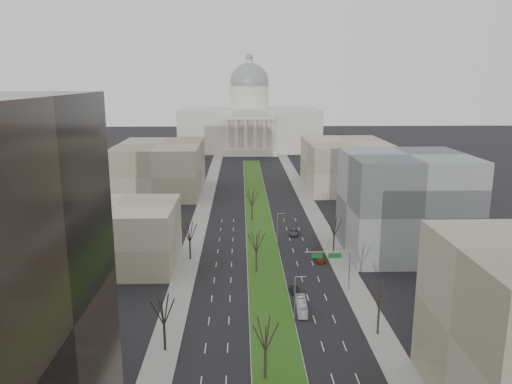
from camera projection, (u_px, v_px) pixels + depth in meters
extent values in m
plane|color=black|center=(259.00, 221.00, 148.22)|extent=(600.00, 600.00, 0.00)
cube|color=#999993|center=(259.00, 221.00, 147.23)|extent=(8.00, 222.00, 0.15)
cube|color=#285416|center=(259.00, 221.00, 147.21)|extent=(7.70, 221.70, 0.06)
cube|color=gray|center=(192.00, 249.00, 123.32)|extent=(5.00, 330.00, 0.15)
cube|color=gray|center=(332.00, 248.00, 124.37)|extent=(5.00, 330.00, 0.15)
cube|color=beige|center=(250.00, 130.00, 291.70)|extent=(80.00, 40.00, 24.00)
cube|color=beige|center=(250.00, 152.00, 271.52)|extent=(30.00, 6.00, 4.00)
cube|color=beige|center=(250.00, 117.00, 267.29)|extent=(28.00, 5.00, 2.50)
cube|color=beige|center=(250.00, 113.00, 266.84)|extent=(20.00, 5.00, 1.80)
cube|color=beige|center=(250.00, 110.00, 266.49)|extent=(12.00, 5.00, 1.60)
cylinder|color=beige|center=(250.00, 98.00, 287.69)|extent=(22.00, 22.00, 14.00)
sphere|color=gray|center=(249.00, 82.00, 285.69)|extent=(22.00, 22.00, 22.00)
cylinder|color=beige|center=(249.00, 63.00, 283.24)|extent=(4.00, 4.00, 4.00)
sphere|color=gray|center=(249.00, 57.00, 282.57)|extent=(4.00, 4.00, 4.00)
cylinder|color=beige|center=(227.00, 134.00, 268.92)|extent=(2.00, 2.00, 16.00)
cylinder|color=beige|center=(236.00, 134.00, 269.07)|extent=(2.00, 2.00, 16.00)
cylinder|color=beige|center=(246.00, 134.00, 269.22)|extent=(2.00, 2.00, 16.00)
cylinder|color=beige|center=(255.00, 134.00, 269.37)|extent=(2.00, 2.00, 16.00)
cylinder|color=beige|center=(264.00, 134.00, 269.52)|extent=(2.00, 2.00, 16.00)
cylinder|color=beige|center=(273.00, 134.00, 269.67)|extent=(2.00, 2.00, 16.00)
cube|color=tan|center=(117.00, 235.00, 111.57)|extent=(26.00, 22.00, 14.00)
cube|color=#5A5C5F|center=(405.00, 204.00, 119.28)|extent=(28.00, 26.00, 24.00)
cube|color=gray|center=(160.00, 168.00, 184.14)|extent=(30.00, 40.00, 18.00)
cube|color=tan|center=(346.00, 165.00, 191.11)|extent=(30.00, 40.00, 18.00)
cylinder|color=black|center=(165.00, 338.00, 77.07)|extent=(0.40, 0.40, 4.32)
cylinder|color=black|center=(190.00, 251.00, 116.05)|extent=(0.40, 0.40, 4.22)
cylinder|color=black|center=(378.00, 322.00, 81.98)|extent=(0.40, 0.40, 4.42)
cylinder|color=black|center=(334.00, 244.00, 121.00)|extent=(0.40, 0.40, 4.03)
cylinder|color=black|center=(265.00, 365.00, 69.73)|extent=(0.40, 0.40, 4.32)
cylinder|color=black|center=(256.00, 262.00, 108.70)|extent=(0.40, 0.40, 4.32)
cylinder|color=black|center=(252.00, 214.00, 147.68)|extent=(0.40, 0.40, 4.32)
cylinder|color=gray|center=(295.00, 302.00, 83.99)|extent=(0.20, 0.20, 9.00)
cylinder|color=gray|center=(301.00, 277.00, 82.99)|extent=(1.80, 0.12, 0.12)
cylinder|color=gray|center=(277.00, 231.00, 122.97)|extent=(0.20, 0.20, 9.00)
cylinder|color=gray|center=(281.00, 213.00, 121.97)|extent=(1.80, 0.12, 0.12)
cylinder|color=gray|center=(349.00, 271.00, 99.09)|extent=(0.24, 0.24, 8.00)
cylinder|color=gray|center=(327.00, 252.00, 98.07)|extent=(9.00, 0.18, 0.18)
cube|color=#0C591E|center=(335.00, 256.00, 98.37)|extent=(2.60, 0.08, 1.00)
cube|color=#0C591E|center=(317.00, 256.00, 98.26)|extent=(2.20, 0.08, 1.00)
imported|color=black|center=(294.00, 289.00, 98.52)|extent=(1.83, 4.16, 1.33)
imported|color=maroon|center=(319.00, 257.00, 115.73)|extent=(2.58, 5.61, 1.59)
imported|color=#46484D|center=(294.00, 232.00, 134.91)|extent=(3.35, 5.76, 1.51)
imported|color=white|center=(301.00, 306.00, 90.43)|extent=(2.08, 7.55, 2.08)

